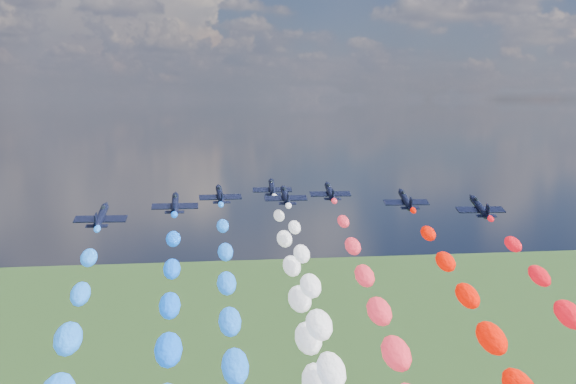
{
  "coord_description": "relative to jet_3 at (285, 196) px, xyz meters",
  "views": [
    {
      "loc": [
        -17.22,
        -127.59,
        125.75
      ],
      "look_at": [
        0.0,
        4.0,
        107.8
      ],
      "focal_mm": 42.69,
      "sensor_mm": 36.0,
      "label": 1
    }
  ],
  "objects": [
    {
      "name": "jet_0",
      "position": [
        -34.73,
        -20.74,
        0.0
      ],
      "size": [
        9.52,
        12.62,
        5.58
      ],
      "primitive_type": null,
      "rotation": [
        0.26,
        0.0,
        -0.06
      ],
      "color": "black"
    },
    {
      "name": "jet_1",
      "position": [
        -22.53,
        -7.99,
        0.0
      ],
      "size": [
        8.87,
        12.16,
        5.58
      ],
      "primitive_type": null,
      "rotation": [
        0.26,
        0.0,
        0.0
      ],
      "color": "black"
    },
    {
      "name": "jet_2",
      "position": [
        -13.49,
        3.3,
        0.0
      ],
      "size": [
        9.44,
        12.56,
        5.58
      ],
      "primitive_type": null,
      "rotation": [
        0.26,
        0.0,
        0.05
      ],
      "color": "black"
    },
    {
      "name": "jet_3",
      "position": [
        0.0,
        0.0,
        0.0
      ],
      "size": [
        9.07,
        12.3,
        5.58
      ],
      "primitive_type": null,
      "rotation": [
        0.26,
        0.0,
        -0.02
      ],
      "color": "black"
    },
    {
      "name": "jet_4",
      "position": [
        -1.36,
        13.6,
        0.0
      ],
      "size": [
        9.52,
        12.62,
        5.58
      ],
      "primitive_type": null,
      "rotation": [
        0.26,
        0.0,
        -0.06
      ],
      "color": "black"
    },
    {
      "name": "jet_5",
      "position": [
        10.44,
        5.1,
        0.0
      ],
      "size": [
        9.35,
        12.5,
        5.58
      ],
      "primitive_type": null,
      "rotation": [
        0.26,
        0.0,
        -0.04
      ],
      "color": "black"
    },
    {
      "name": "jet_6",
      "position": [
        23.15,
        -8.97,
        0.0
      ],
      "size": [
        9.63,
        12.7,
        5.58
      ],
      "primitive_type": null,
      "rotation": [
        0.26,
        0.0,
        -0.07
      ],
      "color": "black"
    },
    {
      "name": "jet_7",
      "position": [
        34.12,
        -19.71,
        0.0
      ],
      "size": [
        9.65,
        12.71,
        5.58
      ],
      "primitive_type": null,
      "rotation": [
        0.26,
        0.0,
        -0.07
      ],
      "color": "black"
    }
  ]
}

